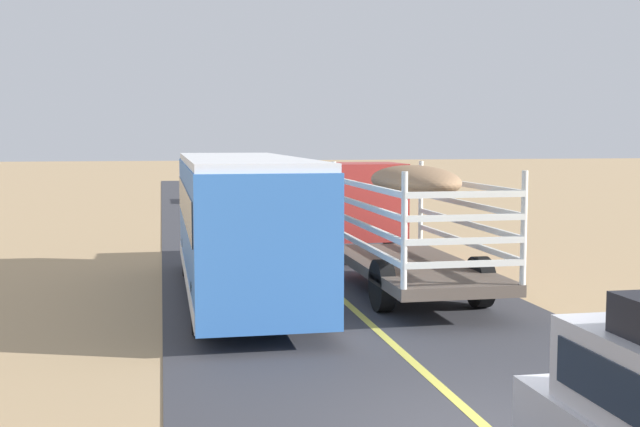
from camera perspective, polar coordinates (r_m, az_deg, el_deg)
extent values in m
cube|color=#B2332D|center=(23.62, 2.64, 0.89)|extent=(2.50, 2.20, 2.20)
cube|color=#192333|center=(23.59, 2.65, 1.98)|extent=(2.53, 1.54, 0.70)
cube|color=brown|center=(18.59, 6.59, -3.78)|extent=(2.50, 6.40, 0.24)
cylinder|color=silver|center=(21.15, 0.96, 0.70)|extent=(0.12, 0.12, 2.20)
cylinder|color=silver|center=(21.77, 7.10, 0.79)|extent=(0.12, 0.12, 2.20)
cylinder|color=silver|center=(15.10, 5.95, -1.21)|extent=(0.12, 0.12, 2.20)
cylinder|color=silver|center=(15.95, 14.15, -0.99)|extent=(0.12, 0.12, 2.20)
cube|color=silver|center=(18.18, 2.97, -2.17)|extent=(0.08, 6.30, 0.12)
cube|color=silver|center=(18.91, 10.10, -1.95)|extent=(0.08, 6.30, 0.12)
cube|color=silver|center=(15.56, 10.15, -3.53)|extent=(2.40, 0.08, 0.12)
cube|color=silver|center=(18.12, 2.97, -0.79)|extent=(0.08, 6.30, 0.12)
cube|color=silver|center=(18.86, 10.13, -0.63)|extent=(0.08, 6.30, 0.12)
cube|color=silver|center=(15.49, 10.17, -1.92)|extent=(2.40, 0.08, 0.12)
cube|color=silver|center=(18.08, 2.98, 0.60)|extent=(0.08, 6.30, 0.12)
cube|color=silver|center=(18.82, 10.15, 0.71)|extent=(0.08, 6.30, 0.12)
cube|color=silver|center=(15.44, 10.20, -0.30)|extent=(2.40, 0.08, 0.12)
cube|color=silver|center=(18.05, 2.99, 1.99)|extent=(0.08, 6.30, 0.12)
cube|color=silver|center=(18.79, 10.17, 2.04)|extent=(0.08, 6.30, 0.12)
cube|color=silver|center=(15.41, 10.23, 1.33)|extent=(2.40, 0.08, 0.12)
ellipsoid|color=#8C6B4C|center=(18.38, 6.65, 2.30)|extent=(1.75, 3.84, 0.70)
cylinder|color=black|center=(23.52, 0.05, -2.18)|extent=(0.32, 1.10, 1.10)
cylinder|color=black|center=(24.03, 5.16, -2.04)|extent=(0.32, 1.10, 1.10)
cylinder|color=black|center=(17.09, 4.39, -5.07)|extent=(0.32, 1.10, 1.10)
cylinder|color=black|center=(17.79, 11.20, -4.74)|extent=(0.32, 1.10, 1.10)
cube|color=#3872C6|center=(18.38, -5.57, -0.72)|extent=(2.50, 10.00, 2.70)
cube|color=white|center=(18.28, -5.61, 3.74)|extent=(2.45, 9.80, 0.16)
cube|color=#192333|center=(18.33, -5.58, 0.74)|extent=(2.54, 9.20, 0.80)
cube|color=silver|center=(18.53, -5.53, -4.26)|extent=(2.53, 9.80, 0.36)
cylinder|color=black|center=(21.68, -9.27, -3.03)|extent=(0.30, 1.00, 1.00)
cylinder|color=black|center=(21.85, -3.49, -2.91)|extent=(0.30, 1.00, 1.00)
cylinder|color=black|center=(15.28, -8.47, -6.56)|extent=(0.30, 1.00, 1.00)
cylinder|color=black|center=(15.53, -0.29, -6.31)|extent=(0.30, 1.00, 1.00)
cube|color=#8C7259|center=(45.90, -4.11, 1.66)|extent=(1.90, 4.60, 0.90)
cube|color=#8C7259|center=(45.71, -4.09, 2.71)|extent=(1.75, 3.59, 0.80)
cube|color=#192333|center=(45.71, -4.09, 2.74)|extent=(1.79, 3.22, 0.44)
cube|color=silver|center=(43.73, -3.75, 1.05)|extent=(1.86, 0.20, 0.24)
cube|color=red|center=(43.54, -4.83, 1.69)|extent=(0.16, 0.06, 0.14)
cube|color=red|center=(43.75, -2.67, 1.72)|extent=(0.16, 0.06, 0.14)
cylinder|color=black|center=(47.25, -5.30, 1.40)|extent=(0.26, 0.76, 0.76)
cylinder|color=black|center=(47.44, -3.33, 1.43)|extent=(0.26, 0.76, 0.76)
cylinder|color=black|center=(44.42, -4.93, 1.15)|extent=(0.26, 0.76, 0.76)
cylinder|color=black|center=(44.62, -2.84, 1.18)|extent=(0.26, 0.76, 0.76)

